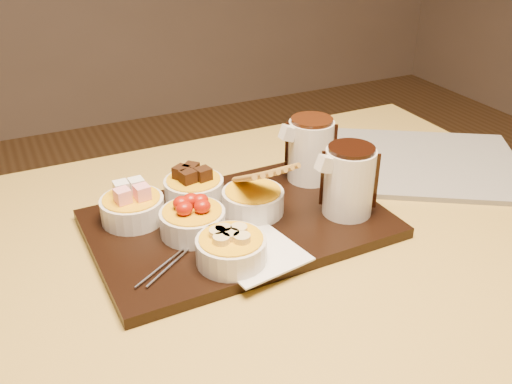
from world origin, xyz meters
name	(u,v)px	position (x,y,z in m)	size (l,w,h in m)	color
dining_table	(241,290)	(0.00, 0.00, 0.65)	(1.20, 0.80, 0.75)	#B99A45
serving_board	(239,224)	(0.01, 0.03, 0.76)	(0.46, 0.30, 0.02)	black
napkin	(257,253)	(-0.01, -0.07, 0.77)	(0.12, 0.12, 0.00)	white
bowl_marshmallows	(133,209)	(-0.14, 0.10, 0.79)	(0.10, 0.10, 0.04)	silver
bowl_cake	(194,190)	(-0.03, 0.12, 0.79)	(0.10, 0.10, 0.04)	silver
bowl_strawberries	(193,222)	(-0.07, 0.02, 0.79)	(0.10, 0.10, 0.04)	silver
bowl_biscotti	(253,202)	(0.04, 0.04, 0.79)	(0.10, 0.10, 0.04)	silver
bowl_bananas	(231,251)	(-0.05, -0.07, 0.79)	(0.10, 0.10, 0.04)	silver
pitcher_dark_chocolate	(349,182)	(0.18, -0.02, 0.82)	(0.08, 0.08, 0.11)	silver
pitcher_milk_chocolate	(310,151)	(0.19, 0.11, 0.82)	(0.08, 0.08, 0.11)	silver
fondue_skewers	(193,241)	(-0.08, 0.00, 0.77)	(0.26, 0.03, 0.01)	silver
newspaper	(422,163)	(0.43, 0.09, 0.76)	(0.38, 0.30, 0.01)	beige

